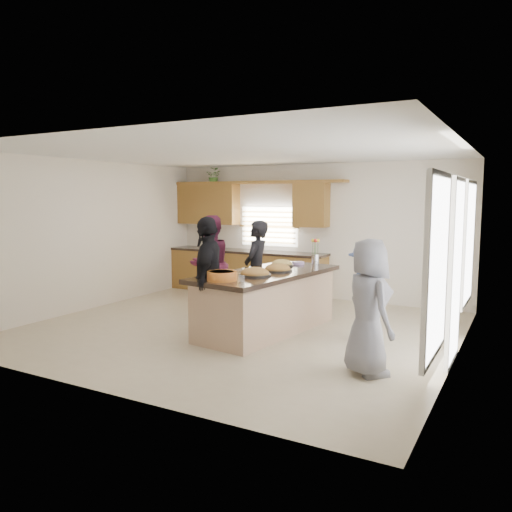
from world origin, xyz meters
The scene contains 18 objects.
floor centered at (0.00, 0.00, 0.00)m, with size 6.50×6.50×0.00m, color #BCAB8B.
room_shell centered at (0.00, 0.00, 1.90)m, with size 6.52×6.02×2.81m.
back_cabinetry centered at (-1.47, 2.73, 0.91)m, with size 4.08×0.66×2.46m.
right_wall_glazing centered at (3.22, -0.13, 1.34)m, with size 0.06×4.00×2.25m.
island centered at (0.45, 0.08, 0.45)m, with size 1.50×2.83×0.95m.
platter_front centered at (0.47, -0.34, 0.98)m, with size 0.48×0.48×0.20m.
platter_mid centered at (0.56, 0.23, 0.98)m, with size 0.46×0.46×0.19m.
platter_back centered at (0.35, 0.82, 0.98)m, with size 0.39×0.39×0.16m.
salad_bowl centered at (0.28, -0.95, 1.02)m, with size 0.42×0.42×0.13m.
clear_cup centered at (0.60, -0.96, 1.00)m, with size 0.09×0.09×0.09m, color white.
plate_stack centered at (0.51, 1.14, 0.97)m, with size 0.21×0.21×0.04m, color #B596DA.
flower_vase centered at (0.76, 1.30, 1.17)m, with size 0.14×0.14×0.44m.
potted_plant centered at (-2.33, 2.82, 2.59)m, with size 0.33×0.29×0.37m, color #46772F.
woman_left_back centered at (-0.11, 0.76, 0.86)m, with size 0.62×0.41×1.71m, color black.
woman_left_mid centered at (-1.09, 0.78, 0.89)m, with size 0.87×0.68×1.78m, color #5A1B35.
woman_left_front centered at (-0.07, -0.78, 0.92)m, with size 1.08×0.45×1.83m, color black.
woman_right_back centered at (1.99, 0.27, 0.74)m, with size 0.95×0.55×1.48m, color #3B4E81.
woman_right_front centered at (2.39, -1.05, 0.82)m, with size 0.80×0.52×1.63m, color slate.
Camera 1 is at (4.00, -6.77, 2.10)m, focal length 35.00 mm.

